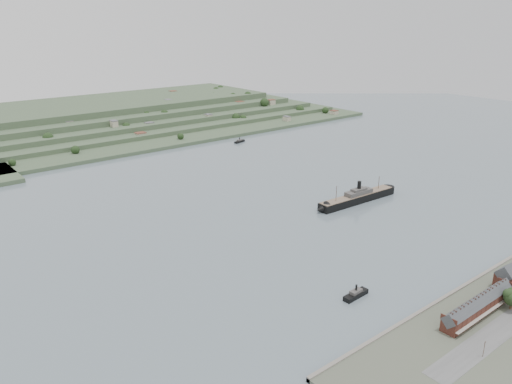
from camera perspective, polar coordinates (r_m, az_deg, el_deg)
ground at (r=382.05m, az=2.09°, el=-2.73°), size 1400.00×1400.00×0.00m
terrace_row at (r=279.20m, az=24.05°, el=-11.78°), size 55.60×9.80×11.07m
gabled_building at (r=310.65m, az=26.72°, el=-8.69°), size 10.40×10.18×14.09m
far_peninsula at (r=721.83m, az=-17.14°, el=7.96°), size 760.00×309.00×30.00m
steamship at (r=414.90m, az=11.26°, el=-0.70°), size 88.66×13.78×21.26m
tugboat at (r=280.52m, az=11.34°, el=-11.37°), size 16.86×5.17×7.51m
ferry_east at (r=609.21m, az=-1.89°, el=5.83°), size 16.94×9.04×6.12m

